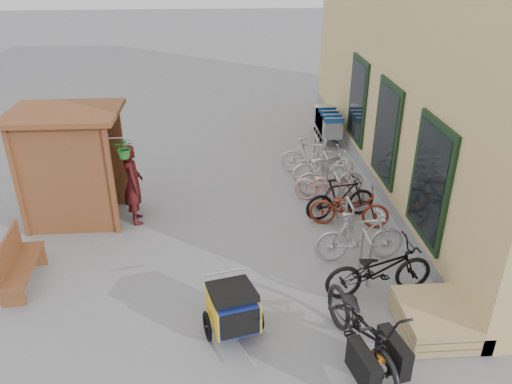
{
  "coord_description": "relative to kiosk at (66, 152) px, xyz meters",
  "views": [
    {
      "loc": [
        -0.1,
        -7.1,
        5.33
      ],
      "look_at": [
        0.5,
        1.5,
        1.0
      ],
      "focal_mm": 35.0,
      "sensor_mm": 36.0,
      "label": 1
    }
  ],
  "objects": [
    {
      "name": "bike_5",
      "position": [
        5.61,
        0.71,
        -1.08
      ],
      "size": [
        1.58,
        0.49,
        0.94
      ],
      "primitive_type": "imported",
      "rotation": [
        0.0,
        0.0,
        1.54
      ],
      "color": "silver",
      "rests_on": "ground"
    },
    {
      "name": "shopping_carts",
      "position": [
        6.28,
        4.38,
        -0.98
      ],
      "size": [
        0.55,
        1.86,
        0.99
      ],
      "color": "silver",
      "rests_on": "ground"
    },
    {
      "name": "kiosk",
      "position": [
        0.0,
        0.0,
        0.0
      ],
      "size": [
        2.49,
        1.65,
        2.4
      ],
      "color": "brown",
      "rests_on": "ground"
    },
    {
      "name": "cargo_bike",
      "position": [
        5.02,
        -4.39,
        -1.0
      ],
      "size": [
        1.17,
        2.21,
        1.11
      ],
      "rotation": [
        0.0,
        0.0,
        0.22
      ],
      "color": "black",
      "rests_on": "ground"
    },
    {
      "name": "child_trailer",
      "position": [
        3.24,
        -3.71,
        -1.08
      ],
      "size": [
        0.94,
        1.49,
        0.86
      ],
      "rotation": [
        0.0,
        0.0,
        0.24
      ],
      "color": "#1B2697",
      "rests_on": "ground"
    },
    {
      "name": "bike_7",
      "position": [
        5.39,
        2.07,
        -1.09
      ],
      "size": [
        1.59,
        0.64,
        0.93
      ],
      "primitive_type": "imported",
      "rotation": [
        0.0,
        0.0,
        1.44
      ],
      "color": "silver",
      "rests_on": "ground"
    },
    {
      "name": "bike_6",
      "position": [
        5.6,
        1.48,
        -1.12
      ],
      "size": [
        1.72,
        0.91,
        0.86
      ],
      "primitive_type": "imported",
      "rotation": [
        0.0,
        0.0,
        1.79
      ],
      "color": "silver",
      "rests_on": "ground"
    },
    {
      "name": "bike_3",
      "position": [
        5.62,
        -0.32,
        -1.08
      ],
      "size": [
        1.62,
        0.74,
        0.94
      ],
      "primitive_type": "imported",
      "rotation": [
        0.0,
        0.0,
        1.77
      ],
      "color": "black",
      "rests_on": "ground"
    },
    {
      "name": "person_kiosk",
      "position": [
        1.29,
        -0.16,
        -0.69
      ],
      "size": [
        0.54,
        0.71,
        1.73
      ],
      "primitive_type": "imported",
      "rotation": [
        0.0,
        0.0,
        1.79
      ],
      "color": "maroon",
      "rests_on": "ground"
    },
    {
      "name": "bike_2",
      "position": [
        5.73,
        -0.68,
        -1.12
      ],
      "size": [
        1.72,
        0.93,
        0.86
      ],
      "primitive_type": "imported",
      "rotation": [
        0.0,
        0.0,
        1.34
      ],
      "color": "maroon",
      "rests_on": "ground"
    },
    {
      "name": "bike_0",
      "position": [
        5.69,
        -2.93,
        -1.06
      ],
      "size": [
        1.94,
        0.9,
        0.98
      ],
      "primitive_type": "imported",
      "rotation": [
        0.0,
        0.0,
        1.71
      ],
      "color": "black",
      "rests_on": "ground"
    },
    {
      "name": "bench",
      "position": [
        -0.4,
        -2.28,
        -1.09
      ],
      "size": [
        0.55,
        1.46,
        0.91
      ],
      "rotation": [
        0.0,
        0.0,
        0.08
      ],
      "color": "brown",
      "rests_on": "ground"
    },
    {
      "name": "bike_rack",
      "position": [
        5.58,
        -0.07,
        -1.04
      ],
      "size": [
        0.05,
        5.35,
        0.86
      ],
      "color": "#A5A8AD",
      "rests_on": "ground"
    },
    {
      "name": "bike_4",
      "position": [
        5.53,
        0.39,
        -1.13
      ],
      "size": [
        1.69,
        1.03,
        0.84
      ],
      "primitive_type": "imported",
      "rotation": [
        0.0,
        0.0,
        1.25
      ],
      "color": "pink",
      "rests_on": "ground"
    },
    {
      "name": "bike_1",
      "position": [
        5.62,
        -1.93,
        -1.05
      ],
      "size": [
        1.7,
        0.54,
        1.01
      ],
      "primitive_type": "imported",
      "rotation": [
        0.0,
        0.0,
        1.61
      ],
      "color": "#B6B6BB",
      "rests_on": "ground"
    },
    {
      "name": "pallet_stack",
      "position": [
        6.28,
        -3.87,
        -1.34
      ],
      "size": [
        1.0,
        1.2,
        0.4
      ],
      "color": "tan",
      "rests_on": "ground"
    },
    {
      "name": "ground",
      "position": [
        3.28,
        -2.47,
        -1.55
      ],
      "size": [
        80.0,
        80.0,
        0.0
      ],
      "primitive_type": "plane",
      "color": "gray"
    },
    {
      "name": "building",
      "position": [
        9.77,
        2.03,
        1.94
      ],
      "size": [
        6.07,
        13.0,
        7.0
      ],
      "color": "#D5B57A",
      "rests_on": "ground"
    }
  ]
}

